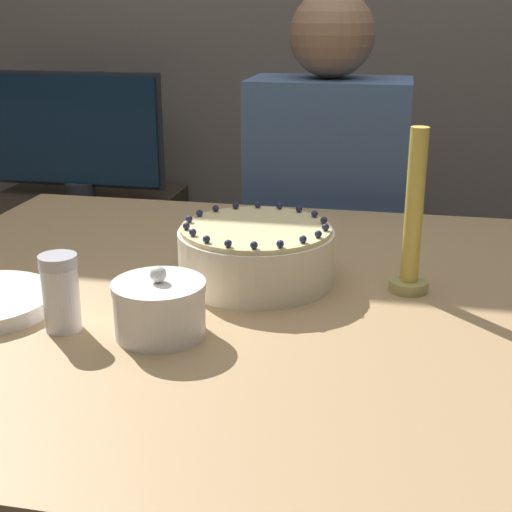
% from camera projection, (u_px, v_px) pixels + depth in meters
% --- Properties ---
extents(dining_table, '(1.35, 1.10, 0.76)m').
position_uv_depth(dining_table, '(262.00, 356.00, 1.19)').
color(dining_table, tan).
rests_on(dining_table, ground_plane).
extents(cake, '(0.27, 0.27, 0.11)m').
position_uv_depth(cake, '(256.00, 254.00, 1.21)').
color(cake, '#EFE5CC').
rests_on(cake, dining_table).
extents(sugar_bowl, '(0.13, 0.13, 0.10)m').
position_uv_depth(sugar_bowl, '(160.00, 308.00, 1.01)').
color(sugar_bowl, white).
rests_on(sugar_bowl, dining_table).
extents(sugar_shaker, '(0.06, 0.06, 0.11)m').
position_uv_depth(sugar_shaker, '(61.00, 292.00, 1.02)').
color(sugar_shaker, white).
rests_on(sugar_shaker, dining_table).
extents(candle, '(0.06, 0.06, 0.27)m').
position_uv_depth(candle, '(413.00, 227.00, 1.15)').
color(candle, tan).
rests_on(candle, dining_table).
extents(person_man_blue_shirt, '(0.40, 0.34, 1.25)m').
position_uv_depth(person_man_blue_shirt, '(324.00, 266.00, 1.92)').
color(person_man_blue_shirt, '#473D33').
rests_on(person_man_blue_shirt, ground_plane).
extents(side_cabinet, '(0.61, 0.47, 0.60)m').
position_uv_depth(side_cabinet, '(88.00, 279.00, 2.50)').
color(side_cabinet, '#382D23').
rests_on(side_cabinet, ground_plane).
extents(tv_monitor, '(0.59, 0.10, 0.41)m').
position_uv_depth(tv_monitor, '(76.00, 133.00, 2.34)').
color(tv_monitor, '#2D2D33').
rests_on(tv_monitor, side_cabinet).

